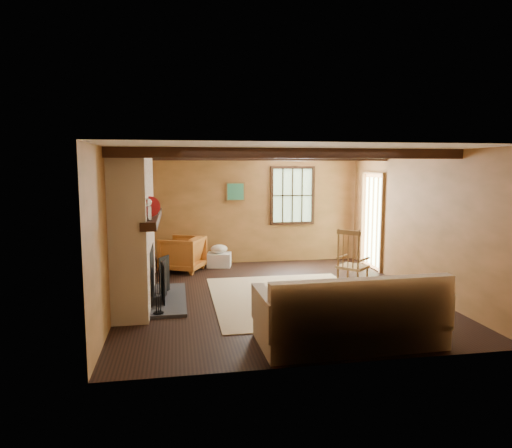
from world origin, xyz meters
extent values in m
plane|color=black|center=(0.00, 0.00, 0.00)|extent=(5.50, 5.50, 0.00)
cube|color=#B0703E|center=(0.00, 2.75, 1.20)|extent=(5.00, 0.02, 2.40)
cube|color=#B0703E|center=(0.00, -2.75, 1.20)|extent=(5.00, 0.02, 2.40)
cube|color=#B0703E|center=(-2.50, 0.00, 1.20)|extent=(0.02, 5.50, 2.40)
cube|color=#B0703E|center=(2.50, 0.00, 1.20)|extent=(0.02, 5.50, 2.40)
cube|color=white|center=(0.00, 0.00, 2.40)|extent=(5.00, 5.50, 0.02)
cube|color=black|center=(0.00, -1.20, 2.33)|extent=(5.00, 0.12, 0.14)
cube|color=black|center=(0.00, 1.20, 2.33)|extent=(5.00, 0.12, 0.14)
cube|color=black|center=(1.00, 2.72, 1.50)|extent=(1.02, 0.06, 1.32)
cube|color=#A4CA9A|center=(1.00, 2.75, 1.50)|extent=(0.90, 0.01, 1.20)
cube|color=black|center=(1.00, 2.73, 1.50)|extent=(0.90, 0.03, 0.02)
cube|color=brown|center=(2.47, 1.70, 1.00)|extent=(0.06, 1.00, 2.06)
cube|color=#A4CA9A|center=(2.50, 1.70, 1.00)|extent=(0.01, 0.80, 1.85)
cube|color=brown|center=(-0.30, 2.72, 1.60)|extent=(0.42, 0.03, 0.42)
cube|color=#246C6A|center=(-0.30, 2.71, 1.60)|extent=(0.36, 0.01, 0.36)
cube|color=#9A5A3B|center=(-2.25, 0.00, 1.20)|extent=(0.50, 2.20, 2.40)
cube|color=black|center=(-2.18, 0.00, 0.45)|extent=(0.38, 1.00, 0.85)
cube|color=#35353A|center=(-1.75, 0.00, 0.03)|extent=(0.55, 1.80, 0.05)
cube|color=black|center=(-1.97, 0.00, 1.35)|extent=(0.22, 2.30, 0.12)
cube|color=black|center=(-1.82, -0.29, 0.36)|extent=(0.05, 0.31, 0.61)
cube|color=black|center=(-1.82, 0.02, 0.36)|extent=(0.08, 0.30, 0.61)
cube|color=black|center=(-1.82, 0.34, 0.36)|extent=(0.17, 0.28, 0.61)
cylinder|color=black|center=(-1.88, -0.79, 0.06)|extent=(0.15, 0.15, 0.02)
cylinder|color=black|center=(-1.91, -0.82, 0.35)|extent=(0.01, 0.01, 0.60)
cylinder|color=black|center=(-1.88, -0.79, 0.35)|extent=(0.01, 0.01, 0.60)
cylinder|color=black|center=(-1.85, -0.76, 0.35)|extent=(0.01, 0.01, 0.60)
cylinder|color=white|center=(-1.98, -0.87, 1.51)|extent=(0.09, 0.09, 0.20)
sphere|color=white|center=(-1.98, -0.87, 1.66)|extent=(0.11, 0.11, 0.11)
cylinder|color=#AF1417|center=(-1.98, -0.39, 1.56)|extent=(0.30, 0.08, 0.30)
cube|color=black|center=(-1.98, 0.07, 1.47)|extent=(0.24, 0.17, 0.12)
cylinder|color=black|center=(-1.98, 0.36, 1.46)|extent=(0.08, 0.08, 0.11)
cylinder|color=black|center=(-1.98, 0.50, 1.45)|extent=(0.07, 0.07, 0.07)
cube|color=tan|center=(0.20, -0.20, 0.00)|extent=(2.50, 3.00, 0.01)
cube|color=tan|center=(1.40, 0.06, 0.42)|extent=(0.62, 0.62, 0.05)
cube|color=brown|center=(1.26, -0.06, 1.05)|extent=(0.32, 0.35, 0.07)
cylinder|color=brown|center=(1.67, 0.05, 0.21)|extent=(0.03, 0.03, 0.41)
cylinder|color=brown|center=(1.42, 0.33, 0.21)|extent=(0.03, 0.03, 0.41)
cylinder|color=brown|center=(1.39, -0.20, 0.21)|extent=(0.03, 0.03, 0.41)
cylinder|color=brown|center=(1.14, 0.08, 0.21)|extent=(0.03, 0.03, 0.41)
cylinder|color=brown|center=(1.39, -0.20, 0.75)|extent=(0.03, 0.03, 0.70)
cylinder|color=brown|center=(1.14, 0.08, 0.75)|extent=(0.03, 0.03, 0.70)
cylinder|color=brown|center=(1.32, -0.13, 0.73)|extent=(0.02, 0.02, 0.58)
cylinder|color=brown|center=(1.26, -0.06, 0.73)|extent=(0.02, 0.02, 0.58)
cylinder|color=brown|center=(1.20, 0.01, 0.73)|extent=(0.02, 0.02, 0.58)
cube|color=brown|center=(1.54, -0.09, 0.58)|extent=(0.32, 0.29, 0.03)
cube|color=brown|center=(1.27, 0.22, 0.58)|extent=(0.32, 0.29, 0.03)
cube|color=brown|center=(1.53, -0.08, 0.01)|extent=(0.62, 0.56, 0.03)
cube|color=brown|center=(1.28, 0.20, 0.01)|extent=(0.62, 0.56, 0.03)
cube|color=beige|center=(0.45, -2.17, 0.24)|extent=(2.21, 1.04, 0.48)
cube|color=beige|center=(0.46, -2.58, 0.60)|extent=(2.19, 0.22, 0.60)
cube|color=beige|center=(-0.59, -2.20, 0.46)|extent=(0.18, 0.99, 0.44)
cube|color=beige|center=(1.49, -2.14, 0.46)|extent=(0.18, 0.99, 0.44)
ellipsoid|color=beige|center=(0.99, -2.04, 0.60)|extent=(0.40, 0.15, 0.39)
cylinder|color=brown|center=(-2.20, 2.54, 0.06)|extent=(0.37, 0.11, 0.11)
cylinder|color=brown|center=(-2.08, 2.54, 0.06)|extent=(0.37, 0.11, 0.11)
cylinder|color=brown|center=(-1.96, 2.54, 0.06)|extent=(0.37, 0.11, 0.11)
cylinder|color=brown|center=(-2.20, 2.54, 0.17)|extent=(0.37, 0.11, 0.11)
cylinder|color=brown|center=(-2.08, 2.54, 0.17)|extent=(0.37, 0.11, 0.11)
cylinder|color=brown|center=(-1.96, 2.54, 0.17)|extent=(0.37, 0.11, 0.11)
cube|color=white|center=(-0.71, 2.38, 0.15)|extent=(0.57, 0.47, 0.30)
ellipsoid|color=beige|center=(-0.71, 2.38, 0.39)|extent=(0.42, 0.36, 0.18)
imported|color=#BF6026|center=(-1.49, 2.09, 0.36)|extent=(1.05, 1.04, 0.72)
camera|label=1|loc=(-1.59, -7.29, 2.15)|focal=32.00mm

